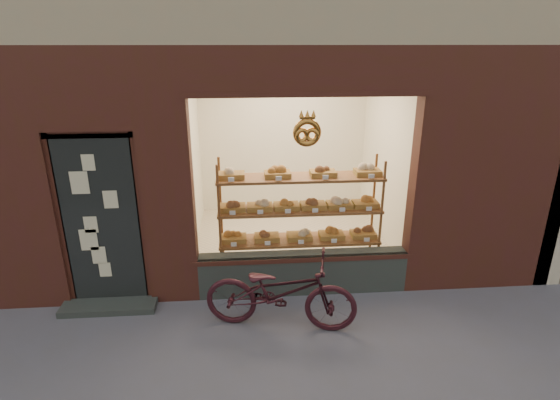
{
  "coord_description": "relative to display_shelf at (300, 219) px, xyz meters",
  "views": [
    {
      "loc": [
        -0.26,
        -2.91,
        3.13
      ],
      "look_at": [
        0.14,
        2.0,
        1.34
      ],
      "focal_mm": 28.0,
      "sensor_mm": 36.0,
      "label": 1
    }
  ],
  "objects": [
    {
      "name": "display_shelf",
      "position": [
        0.0,
        0.0,
        0.0
      ],
      "size": [
        2.2,
        0.45,
        1.7
      ],
      "color": "brown",
      "rests_on": "ground"
    },
    {
      "name": "bicycle",
      "position": [
        -0.36,
        -1.17,
        -0.41
      ],
      "size": [
        1.83,
        0.95,
        0.91
      ],
      "primitive_type": "imported",
      "rotation": [
        0.0,
        0.0,
        1.37
      ],
      "color": "black",
      "rests_on": "ground"
    }
  ]
}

